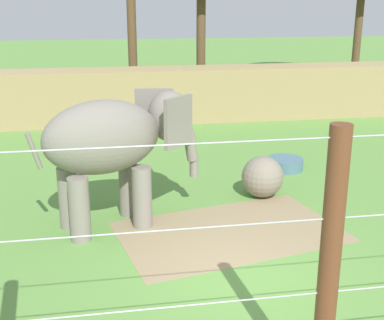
# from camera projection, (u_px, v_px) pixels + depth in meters

# --- Properties ---
(ground_plane) EXTENTS (120.00, 120.00, 0.00)m
(ground_plane) POSITION_uv_depth(u_px,v_px,m) (238.00, 278.00, 9.73)
(ground_plane) COLOR #609342
(dirt_patch) EXTENTS (5.35, 3.95, 0.01)m
(dirt_patch) POSITION_uv_depth(u_px,v_px,m) (230.00, 231.00, 11.68)
(dirt_patch) COLOR #937F5B
(dirt_patch) RESTS_ON ground
(embankment_wall) EXTENTS (36.00, 1.80, 2.21)m
(embankment_wall) POSITION_uv_depth(u_px,v_px,m) (160.00, 95.00, 21.89)
(embankment_wall) COLOR tan
(embankment_wall) RESTS_ON ground
(elephant) EXTENTS (3.84, 2.38, 2.98)m
(elephant) POSITION_uv_depth(u_px,v_px,m) (116.00, 141.00, 11.51)
(elephant) COLOR gray
(elephant) RESTS_ON ground
(enrichment_ball) EXTENTS (1.09, 1.09, 1.09)m
(enrichment_ball) POSITION_uv_depth(u_px,v_px,m) (262.00, 177.00, 13.60)
(enrichment_ball) COLOR gray
(enrichment_ball) RESTS_ON ground
(cable_fence) EXTENTS (8.54, 0.25, 3.69)m
(cable_fence) POSITION_uv_depth(u_px,v_px,m) (317.00, 276.00, 6.17)
(cable_fence) COLOR brown
(cable_fence) RESTS_ON ground
(water_tub) EXTENTS (1.10, 1.10, 0.35)m
(water_tub) POSITION_uv_depth(u_px,v_px,m) (285.00, 164.00, 15.87)
(water_tub) COLOR slate
(water_tub) RESTS_ON ground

